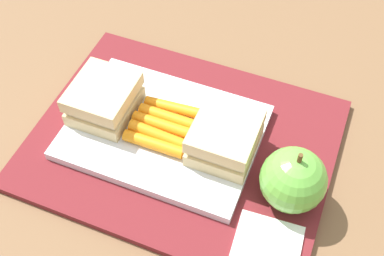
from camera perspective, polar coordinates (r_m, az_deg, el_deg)
The scene contains 8 objects.
ground_plane at distance 0.61m, azimuth -1.10°, elevation -2.06°, with size 2.40×2.40×0.00m, color brown.
lunchbag_mat at distance 0.60m, azimuth -1.10°, elevation -1.79°, with size 0.36×0.28×0.01m, color maroon.
food_tray at distance 0.60m, azimuth -3.32°, elevation -0.45°, with size 0.23×0.17×0.01m, color white.
sandwich_half_left at distance 0.61m, azimuth -10.21°, elevation 3.35°, with size 0.07×0.08×0.04m.
sandwich_half_right at distance 0.56m, azimuth 3.84°, elevation -1.10°, with size 0.07×0.08×0.04m.
carrot_sticks_bundle at distance 0.59m, azimuth -3.35°, elevation 0.28°, with size 0.08×0.07×0.02m.
apple at distance 0.54m, azimuth 11.67°, elevation -5.92°, with size 0.07×0.07×0.08m.
paper_napkin at distance 0.53m, azimuth 8.65°, elevation -13.58°, with size 0.07×0.07×0.00m, color white.
Camera 1 is at (0.14, -0.32, 0.49)m, focal length 45.93 mm.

